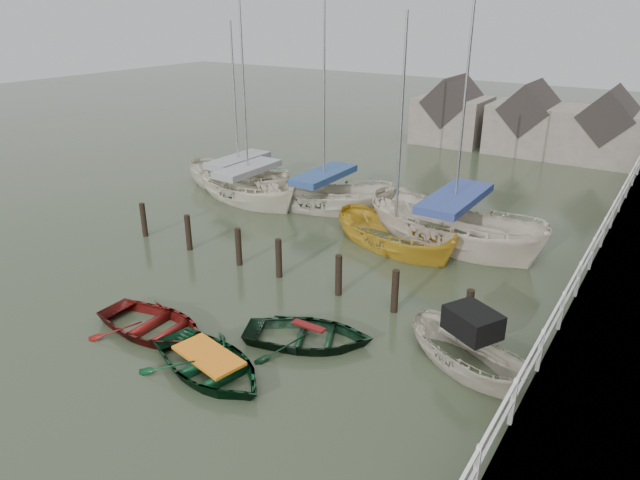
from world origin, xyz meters
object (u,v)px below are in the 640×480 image
Objects in this scene: rowboat_dkgreen at (309,343)px; sailboat_d at (451,240)px; rowboat_red at (155,333)px; rowboat_green at (210,373)px; sailboat_b at (324,206)px; motorboat at (466,363)px; sailboat_c at (394,246)px; sailboat_a at (249,198)px; sailboat_e at (240,188)px.

sailboat_d reaches higher than rowboat_dkgreen.
rowboat_green reaches higher than rowboat_red.
rowboat_dkgreen is at bearing -162.86° from sailboat_b.
motorboat is 0.42× the size of sailboat_c.
rowboat_red is at bearing 175.20° from sailboat_b.
rowboat_dkgreen is 12.92m from sailboat_a.
sailboat_d is at bearing -27.00° from sailboat_c.
sailboat_b is at bearing -85.17° from sailboat_e.
sailboat_d is at bearing -23.63° from rowboat_red.
motorboat reaches higher than rowboat_red.
sailboat_d is at bearing -109.34° from sailboat_b.
sailboat_a reaches higher than motorboat.
sailboat_b is 5.34m from sailboat_c.
rowboat_green reaches higher than rowboat_dkgreen.
sailboat_c is at bearing -98.57° from sailboat_e.
rowboat_green is 0.30× the size of sailboat_b.
rowboat_dkgreen is at bearing -127.12° from sailboat_e.
sailboat_c is (2.95, 9.44, 0.01)m from rowboat_red.
sailboat_d is 1.40× the size of sailboat_e.
motorboat is at bearing -106.38° from sailboat_a.
sailboat_c is at bearing 67.54° from motorboat.
sailboat_b is at bearing 6.53° from rowboat_dkgreen.
sailboat_e is at bearing 76.47° from sailboat_b.
motorboat is 17.21m from sailboat_e.
rowboat_red is at bearing 179.89° from sailboat_c.
sailboat_d is at bearing 2.31° from rowboat_green.
rowboat_green is 0.29× the size of sailboat_d.
sailboat_b is 5.09m from sailboat_e.
sailboat_c is at bearing -16.29° from rowboat_dkgreen.
sailboat_e is (-11.54, 0.63, -0.00)m from sailboat_d.
sailboat_a is at bearing 98.23° from sailboat_c.
sailboat_e is (-5.09, -0.01, -0.01)m from sailboat_b.
sailboat_d is (1.93, 11.69, 0.06)m from rowboat_green.
rowboat_dkgreen is 9.17m from sailboat_d.
rowboat_dkgreen is 0.29× the size of sailboat_b.
sailboat_d is (-3.44, 7.84, -0.05)m from motorboat.
sailboat_d reaches higher than motorboat.
sailboat_d is (0.61, 9.15, 0.06)m from rowboat_dkgreen.
rowboat_red is 0.39× the size of sailboat_c.
rowboat_red is 0.91× the size of motorboat.
sailboat_a is (-9.48, 8.79, 0.06)m from rowboat_dkgreen.
sailboat_b reaches higher than rowboat_dkgreen.
sailboat_b is 1.29× the size of sailboat_c.
sailboat_a is 0.82× the size of sailboat_b.
sailboat_a is 0.79× the size of sailboat_d.
rowboat_dkgreen is (4.00, 1.99, 0.00)m from rowboat_red.
sailboat_a is 3.77m from sailboat_b.
rowboat_green is 0.39× the size of sailboat_c.
sailboat_a is 8.54m from sailboat_c.
sailboat_a is 1.10× the size of sailboat_e.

